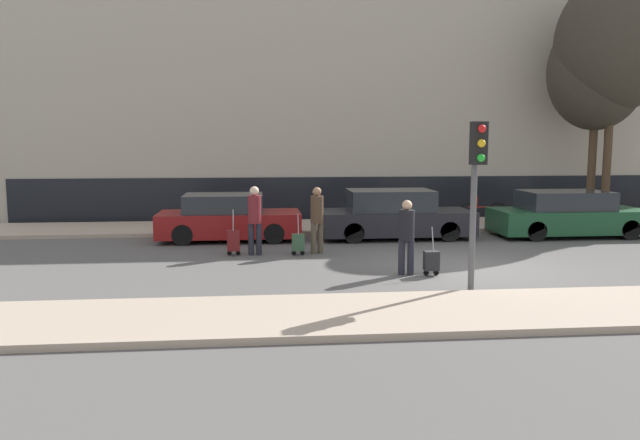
# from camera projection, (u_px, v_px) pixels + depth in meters

# --- Properties ---
(ground_plane) EXTENTS (80.00, 80.00, 0.00)m
(ground_plane) POSITION_uv_depth(u_px,v_px,m) (470.00, 269.00, 14.46)
(ground_plane) COLOR #565451
(sidewalk_near) EXTENTS (28.00, 2.50, 0.12)m
(sidewalk_near) POSITION_uv_depth(u_px,v_px,m) (543.00, 309.00, 10.75)
(sidewalk_near) COLOR tan
(sidewalk_near) RESTS_ON ground_plane
(sidewalk_far) EXTENTS (28.00, 3.00, 0.12)m
(sidewalk_far) POSITION_uv_depth(u_px,v_px,m) (401.00, 225.00, 21.36)
(sidewalk_far) COLOR tan
(sidewalk_far) RESTS_ON ground_plane
(building_facade) EXTENTS (28.00, 2.13, 10.28)m
(building_facade) POSITION_uv_depth(u_px,v_px,m) (384.00, 83.00, 23.91)
(building_facade) COLOR #B7AD99
(building_facade) RESTS_ON ground_plane
(parked_car_0) EXTENTS (4.17, 1.84, 1.37)m
(parked_car_0) POSITION_uv_depth(u_px,v_px,m) (228.00, 219.00, 18.49)
(parked_car_0) COLOR maroon
(parked_car_0) RESTS_ON ground_plane
(parked_car_1) EXTENTS (4.57, 1.86, 1.47)m
(parked_car_1) POSITION_uv_depth(u_px,v_px,m) (394.00, 216.00, 18.87)
(parked_car_1) COLOR black
(parked_car_1) RESTS_ON ground_plane
(parked_car_2) EXTENTS (4.70, 1.91, 1.41)m
(parked_car_2) POSITION_uv_depth(u_px,v_px,m) (568.00, 215.00, 19.25)
(parked_car_2) COLOR #194728
(parked_car_2) RESTS_ON ground_plane
(pedestrian_left) EXTENTS (0.35, 0.34, 1.78)m
(pedestrian_left) POSITION_uv_depth(u_px,v_px,m) (255.00, 216.00, 16.04)
(pedestrian_left) COLOR #23232D
(pedestrian_left) RESTS_ON ground_plane
(trolley_left) EXTENTS (0.34, 0.29, 1.19)m
(trolley_left) POSITION_uv_depth(u_px,v_px,m) (234.00, 241.00, 16.08)
(trolley_left) COLOR maroon
(trolley_left) RESTS_ON ground_plane
(pedestrian_center) EXTENTS (0.34, 0.34, 1.75)m
(pedestrian_center) POSITION_uv_depth(u_px,v_px,m) (317.00, 216.00, 16.27)
(pedestrian_center) COLOR #4C4233
(pedestrian_center) RESTS_ON ground_plane
(trolley_center) EXTENTS (0.34, 0.29, 1.09)m
(trolley_center) POSITION_uv_depth(u_px,v_px,m) (298.00, 242.00, 16.11)
(trolley_center) COLOR #335138
(trolley_center) RESTS_ON ground_plane
(pedestrian_right) EXTENTS (0.34, 0.34, 1.66)m
(pedestrian_right) POSITION_uv_depth(u_px,v_px,m) (407.00, 233.00, 13.67)
(pedestrian_right) COLOR #23232D
(pedestrian_right) RESTS_ON ground_plane
(trolley_right) EXTENTS (0.34, 0.29, 1.08)m
(trolley_right) POSITION_uv_depth(u_px,v_px,m) (431.00, 261.00, 13.68)
(trolley_right) COLOR #262628
(trolley_right) RESTS_ON ground_plane
(traffic_light) EXTENTS (0.28, 0.47, 3.30)m
(traffic_light) POSITION_uv_depth(u_px,v_px,m) (477.00, 172.00, 11.75)
(traffic_light) COLOR #515154
(traffic_light) RESTS_ON ground_plane
(parked_bicycle) EXTENTS (1.77, 0.06, 0.96)m
(parked_bicycle) POSITION_uv_depth(u_px,v_px,m) (482.00, 213.00, 21.37)
(parked_bicycle) COLOR black
(parked_bicycle) RESTS_ON sidewalk_far
(bare_tree_near_crossing) EXTENTS (3.87, 3.87, 8.43)m
(bare_tree_near_crossing) POSITION_uv_depth(u_px,v_px,m) (614.00, 44.00, 20.96)
(bare_tree_near_crossing) COLOR #4C3826
(bare_tree_near_crossing) RESTS_ON sidewalk_far
(bare_tree_down_street) EXTENTS (3.32, 3.32, 7.23)m
(bare_tree_down_street) POSITION_uv_depth(u_px,v_px,m) (597.00, 72.00, 21.48)
(bare_tree_down_street) COLOR #4C3826
(bare_tree_down_street) RESTS_ON sidewalk_far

